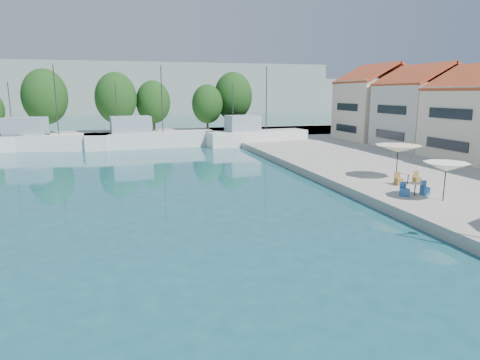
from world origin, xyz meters
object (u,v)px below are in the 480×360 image
object	(u,v)px
trawler_02	(43,141)
umbrella_white	(446,167)
trawler_03	(147,138)
trawler_04	(254,136)
umbrella_cream	(398,149)

from	to	relation	value
trawler_02	umbrella_white	xyz separation A→B (m)	(26.51, -34.56, 1.47)
trawler_03	trawler_04	size ratio (longest dim) A/B	1.16
trawler_02	umbrella_cream	distance (m)	39.69
trawler_04	trawler_03	bearing A→B (deg)	166.46
trawler_02	umbrella_cream	size ratio (longest dim) A/B	4.64
umbrella_white	umbrella_cream	bearing A→B (deg)	78.02
trawler_03	umbrella_white	size ratio (longest dim) A/B	6.32
umbrella_white	umbrella_cream	size ratio (longest dim) A/B	0.77
trawler_04	trawler_02	bearing A→B (deg)	167.76
trawler_03	umbrella_white	bearing A→B (deg)	-72.07
trawler_03	umbrella_white	distance (m)	37.08
trawler_03	trawler_04	distance (m)	13.45
trawler_02	umbrella_cream	bearing A→B (deg)	-35.90
trawler_03	umbrella_cream	world-z (taller)	trawler_03
trawler_02	trawler_03	bearing A→B (deg)	7.20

